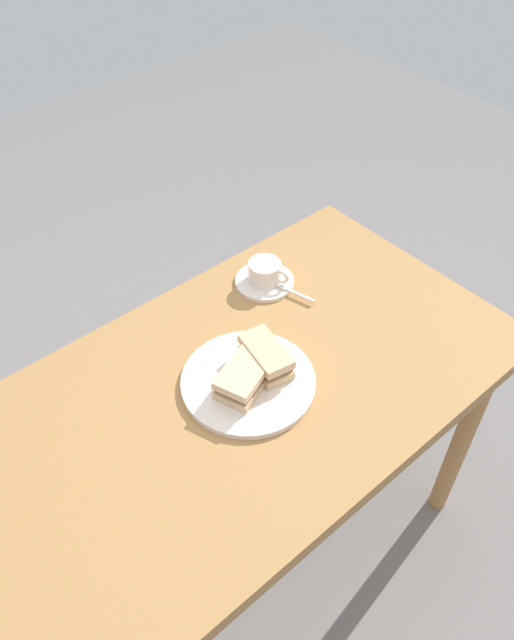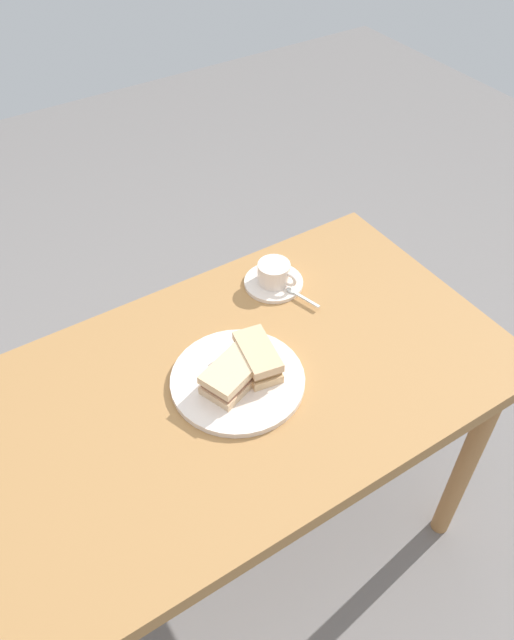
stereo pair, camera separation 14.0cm
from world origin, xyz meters
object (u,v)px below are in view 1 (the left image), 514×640
object	(u,v)px
sandwich_front	(246,376)
coffee_saucer	(264,281)
sandwich_plate	(248,382)
sandwich_back	(266,357)
coffee_cup	(265,271)
dining_table	(231,418)
spoon	(290,290)

from	to	relation	value
sandwich_front	coffee_saucer	distance (m)	0.33
sandwich_plate	sandwich_back	bearing A→B (deg)	3.89
sandwich_back	coffee_cup	distance (m)	0.28
dining_table	coffee_cup	world-z (taller)	coffee_cup
sandwich_back	coffee_saucer	bearing A→B (deg)	49.61
coffee_saucer	spoon	world-z (taller)	spoon
sandwich_plate	coffee_cup	bearing A→B (deg)	42.45
dining_table	sandwich_back	world-z (taller)	sandwich_back
sandwich_front	coffee_saucer	size ratio (longest dim) A/B	1.08
coffee_cup	coffee_saucer	bearing A→B (deg)	113.22
coffee_cup	spoon	xyz separation A→B (m)	(0.02, -0.07, -0.03)
coffee_saucer	spoon	size ratio (longest dim) A/B	1.48
coffee_saucer	spoon	xyz separation A→B (m)	(0.02, -0.07, 0.01)
sandwich_front	coffee_cup	bearing A→B (deg)	41.92
sandwich_front	coffee_saucer	world-z (taller)	sandwich_front
dining_table	coffee_cup	distance (m)	0.37
sandwich_plate	spoon	xyz separation A→B (m)	(0.26, 0.15, 0.01)
dining_table	sandwich_plate	xyz separation A→B (m)	(0.05, -0.01, 0.09)
sandwich_back	sandwich_plate	bearing A→B (deg)	-176.11
sandwich_back	spoon	distance (m)	0.25
coffee_saucer	sandwich_front	bearing A→B (deg)	-137.82
dining_table	spoon	world-z (taller)	spoon
dining_table	sandwich_back	bearing A→B (deg)	-1.12
sandwich_plate	coffee_saucer	size ratio (longest dim) A/B	1.96
sandwich_back	spoon	size ratio (longest dim) A/B	1.40
dining_table	sandwich_front	world-z (taller)	sandwich_front
dining_table	sandwich_back	distance (m)	0.16
sandwich_plate	coffee_saucer	world-z (taller)	sandwich_plate
sandwich_plate	sandwich_back	xyz separation A→B (m)	(0.05, 0.00, 0.03)
coffee_saucer	sandwich_back	bearing A→B (deg)	-130.39
dining_table	coffee_saucer	xyz separation A→B (m)	(0.28, 0.21, 0.09)
sandwich_plate	sandwich_front	xyz separation A→B (m)	(-0.01, -0.01, 0.03)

